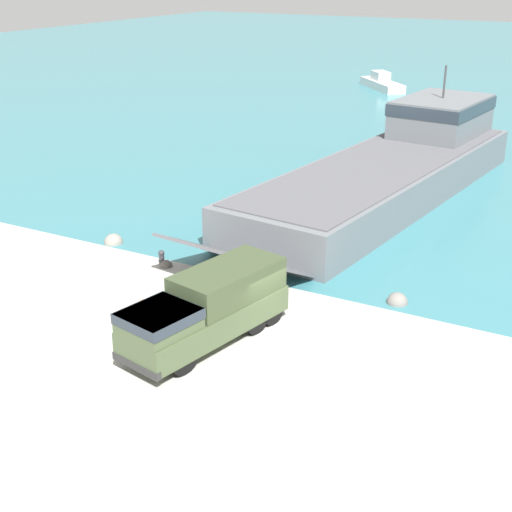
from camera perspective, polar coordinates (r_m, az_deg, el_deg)
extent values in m
plane|color=#B7B5AD|center=(31.26, 1.39, -5.87)|extent=(240.00, 240.00, 0.00)
cube|color=slate|center=(48.91, 10.05, 5.98)|extent=(10.99, 29.40, 2.50)
cube|color=#56565B|center=(48.56, 10.15, 7.44)|extent=(10.24, 28.19, 0.08)
cube|color=slate|center=(57.12, 14.60, 10.73)|extent=(6.33, 8.60, 2.85)
cube|color=#28333D|center=(56.96, 14.68, 11.57)|extent=(6.49, 8.70, 0.85)
cylinder|color=#3F3F42|center=(56.67, 14.86, 13.33)|extent=(0.16, 0.16, 2.40)
cube|color=#56565B|center=(35.29, -1.74, 0.04)|extent=(7.10, 5.33, 2.38)
cube|color=#475638|center=(29.90, -3.98, -5.13)|extent=(4.08, 8.22, 1.14)
cube|color=#475638|center=(27.87, -7.77, -5.16)|extent=(2.86, 3.10, 0.85)
cube|color=#28333D|center=(27.78, -7.80, -4.78)|extent=(2.94, 3.15, 0.42)
cube|color=#3C492E|center=(30.21, -2.28, -2.13)|extent=(3.39, 5.38, 1.38)
cube|color=#2D2D2D|center=(27.86, -9.55, -8.63)|extent=(2.56, 0.76, 0.32)
cylinder|color=black|center=(27.94, -5.96, -8.11)|extent=(0.69, 1.41, 1.36)
cylinder|color=black|center=(29.28, -8.77, -6.74)|extent=(0.69, 1.41, 1.36)
cylinder|color=black|center=(30.67, -0.12, -5.02)|extent=(0.69, 1.41, 1.36)
cylinder|color=black|center=(31.90, -2.92, -3.91)|extent=(0.69, 1.41, 1.36)
cylinder|color=black|center=(31.42, 1.19, -4.32)|extent=(0.69, 1.41, 1.36)
cylinder|color=black|center=(32.62, -1.60, -3.26)|extent=(0.69, 1.41, 1.36)
cylinder|color=#475638|center=(30.72, -8.81, -5.76)|extent=(0.14, 0.14, 0.88)
cylinder|color=#475638|center=(30.79, -9.11, -5.71)|extent=(0.14, 0.14, 0.88)
cube|color=#475638|center=(30.39, -9.05, -4.43)|extent=(0.48, 0.32, 0.70)
sphere|color=tan|center=(30.19, -9.10, -3.63)|extent=(0.24, 0.24, 0.24)
cube|color=white|center=(93.84, 10.05, 13.33)|extent=(7.79, 8.12, 0.99)
cube|color=silver|center=(94.29, 9.93, 14.02)|extent=(3.03, 3.08, 1.09)
cylinder|color=#333338|center=(38.08, -7.56, -0.25)|extent=(0.29, 0.29, 0.52)
sphere|color=#333338|center=(37.95, -7.58, 0.23)|extent=(0.33, 0.33, 0.33)
sphere|color=gray|center=(34.21, 11.22, -3.69)|extent=(1.01, 1.01, 1.01)
sphere|color=#66605B|center=(37.82, -7.21, -0.82)|extent=(0.69, 0.69, 0.69)
sphere|color=gray|center=(41.43, -11.32, 1.02)|extent=(1.10, 1.10, 1.10)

